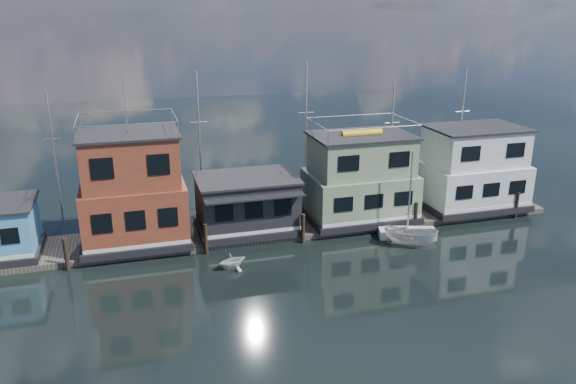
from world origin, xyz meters
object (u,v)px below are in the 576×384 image
object	(u,v)px
houseboat_dark	(247,203)
dinghy_white	(232,261)
day_sailer	(407,232)
motorboat	(411,236)
houseboat_white	(472,169)
houseboat_red	(133,191)
houseboat_green	(360,179)

from	to	relation	value
houseboat_dark	dinghy_white	size ratio (longest dim) A/B	3.63
dinghy_white	day_sailer	size ratio (longest dim) A/B	0.31
motorboat	houseboat_white	bearing A→B (deg)	-24.09
houseboat_white	motorboat	size ratio (longest dim) A/B	2.24
motorboat	houseboat_red	bearing A→B (deg)	106.24
houseboat_white	motorboat	world-z (taller)	houseboat_white
houseboat_red	dinghy_white	world-z (taller)	houseboat_red
houseboat_red	houseboat_green	world-z (taller)	houseboat_red
houseboat_red	day_sailer	xyz separation A→B (m)	(19.21, -4.01, -3.71)
houseboat_red	houseboat_white	world-z (taller)	houseboat_red
houseboat_dark	houseboat_red	bearing A→B (deg)	179.86
houseboat_red	day_sailer	size ratio (longest dim) A/B	1.82
day_sailer	houseboat_dark	bearing A→B (deg)	177.87
houseboat_green	dinghy_white	xyz separation A→B (m)	(-11.20, -5.49, -3.01)
dinghy_white	houseboat_dark	bearing A→B (deg)	-40.52
houseboat_dark	dinghy_white	bearing A→B (deg)	-111.90
houseboat_red	houseboat_dark	size ratio (longest dim) A/B	1.60
houseboat_red	motorboat	distance (m)	19.76
houseboat_dark	houseboat_white	xyz separation A→B (m)	(19.00, 0.02, 1.12)
houseboat_dark	motorboat	distance (m)	12.12
houseboat_dark	day_sailer	size ratio (longest dim) A/B	1.14
motorboat	dinghy_white	bearing A→B (deg)	122.64
houseboat_red	day_sailer	world-z (taller)	houseboat_red
houseboat_red	day_sailer	bearing A→B (deg)	-11.78
houseboat_white	motorboat	bearing A→B (deg)	-146.65
houseboat_white	motorboat	xyz separation A→B (m)	(-8.31, -5.47, -2.81)
houseboat_green	houseboat_white	xyz separation A→B (m)	(10.00, -0.00, -0.01)
houseboat_green	houseboat_white	bearing A→B (deg)	-0.00
houseboat_white	day_sailer	distance (m)	9.31
houseboat_red	motorboat	world-z (taller)	houseboat_red
houseboat_green	dinghy_white	size ratio (longest dim) A/B	4.12
houseboat_white	day_sailer	world-z (taller)	houseboat_white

